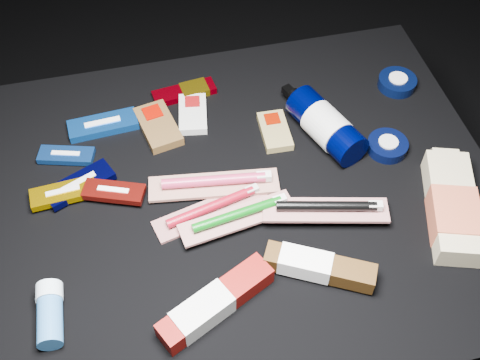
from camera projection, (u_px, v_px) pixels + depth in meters
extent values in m
plane|color=black|center=(235.00, 294.00, 1.42)|extent=(3.00, 3.00, 0.00)
cube|color=black|center=(234.00, 250.00, 1.26)|extent=(0.98, 0.78, 0.40)
cube|color=blue|center=(103.00, 125.00, 1.19)|extent=(0.14, 0.06, 0.02)
cube|color=silver|center=(103.00, 125.00, 1.19)|extent=(0.07, 0.02, 0.02)
cube|color=#154496|center=(66.00, 155.00, 1.14)|extent=(0.11, 0.07, 0.01)
cube|color=silver|center=(66.00, 155.00, 1.14)|extent=(0.05, 0.02, 0.01)
cube|color=#030430|center=(80.00, 184.00, 1.10)|extent=(0.14, 0.10, 0.01)
cube|color=#B8B8B4|center=(79.00, 184.00, 1.10)|extent=(0.06, 0.04, 0.02)
cube|color=#A97F00|center=(64.00, 193.00, 1.08)|extent=(0.12, 0.05, 0.01)
cube|color=beige|center=(63.00, 193.00, 1.08)|extent=(0.06, 0.01, 0.02)
cube|color=maroon|center=(114.00, 192.00, 1.08)|extent=(0.12, 0.08, 0.01)
cube|color=white|center=(114.00, 192.00, 1.08)|extent=(0.06, 0.03, 0.01)
cube|color=#553A1C|center=(158.00, 126.00, 1.19)|extent=(0.09, 0.13, 0.02)
cube|color=#810800|center=(153.00, 115.00, 1.21)|extent=(0.04, 0.04, 0.02)
cube|color=silver|center=(193.00, 114.00, 1.21)|extent=(0.07, 0.11, 0.02)
cube|color=maroon|center=(193.00, 104.00, 1.23)|extent=(0.03, 0.03, 0.02)
cube|color=olive|center=(275.00, 131.00, 1.18)|extent=(0.06, 0.10, 0.02)
cube|color=#660C00|center=(272.00, 121.00, 1.20)|extent=(0.03, 0.03, 0.02)
cube|color=#6C000A|center=(184.00, 92.00, 1.25)|extent=(0.13, 0.06, 0.01)
cube|color=#A3850E|center=(194.00, 89.00, 1.26)|extent=(0.06, 0.05, 0.02)
cylinder|color=black|center=(326.00, 125.00, 1.16)|extent=(0.12, 0.18, 0.07)
cylinder|color=#BBBAB7|center=(327.00, 127.00, 1.15)|extent=(0.09, 0.10, 0.07)
cylinder|color=black|center=(296.00, 96.00, 1.21)|extent=(0.03, 0.03, 0.02)
cube|color=black|center=(289.00, 92.00, 1.22)|extent=(0.03, 0.03, 0.02)
cylinder|color=black|center=(397.00, 82.00, 1.27)|extent=(0.08, 0.08, 0.02)
cylinder|color=silver|center=(397.00, 82.00, 1.27)|extent=(0.04, 0.04, 0.02)
cylinder|color=black|center=(387.00, 146.00, 1.16)|extent=(0.08, 0.08, 0.02)
cylinder|color=#B9B9B4|center=(387.00, 145.00, 1.16)|extent=(0.04, 0.04, 0.02)
cube|color=#BFAF87|center=(452.00, 206.00, 1.05)|extent=(0.14, 0.23, 0.04)
cube|color=#B75438|center=(454.00, 217.00, 1.04)|extent=(0.11, 0.12, 0.05)
cube|color=#BFAF87|center=(444.00, 159.00, 1.12)|extent=(0.05, 0.04, 0.03)
cylinder|color=#306CAB|center=(50.00, 322.00, 0.92)|extent=(0.04, 0.08, 0.04)
cylinder|color=silver|center=(49.00, 293.00, 0.95)|extent=(0.04, 0.03, 0.04)
cube|color=#A8A39D|center=(211.00, 211.00, 1.07)|extent=(0.22, 0.10, 0.01)
cylinder|color=maroon|center=(211.00, 207.00, 1.06)|extent=(0.17, 0.06, 0.02)
cube|color=#BBBBB7|center=(252.00, 190.00, 1.08)|extent=(0.03, 0.02, 0.01)
cube|color=#AEA7A2|center=(214.00, 185.00, 1.10)|extent=(0.24, 0.09, 0.01)
cylinder|color=#AA294D|center=(214.00, 180.00, 1.09)|extent=(0.19, 0.04, 0.02)
cube|color=silver|center=(264.00, 176.00, 1.09)|extent=(0.03, 0.02, 0.01)
cube|color=beige|center=(237.00, 218.00, 1.05)|extent=(0.21, 0.08, 0.01)
cylinder|color=#04560C|center=(237.00, 214.00, 1.04)|extent=(0.16, 0.04, 0.02)
cube|color=silver|center=(280.00, 200.00, 1.05)|extent=(0.02, 0.02, 0.01)
cube|color=beige|center=(325.00, 210.00, 1.05)|extent=(0.22, 0.10, 0.01)
cylinder|color=black|center=(326.00, 206.00, 1.04)|extent=(0.17, 0.06, 0.02)
cube|color=silver|center=(375.00, 206.00, 1.04)|extent=(0.03, 0.02, 0.01)
cube|color=maroon|center=(216.00, 303.00, 0.94)|extent=(0.20, 0.13, 0.04)
cube|color=silver|center=(203.00, 312.00, 0.93)|extent=(0.11, 0.08, 0.04)
cube|color=#3D250D|center=(320.00, 267.00, 0.98)|extent=(0.18, 0.12, 0.03)
cube|color=white|center=(305.00, 263.00, 0.98)|extent=(0.10, 0.08, 0.04)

